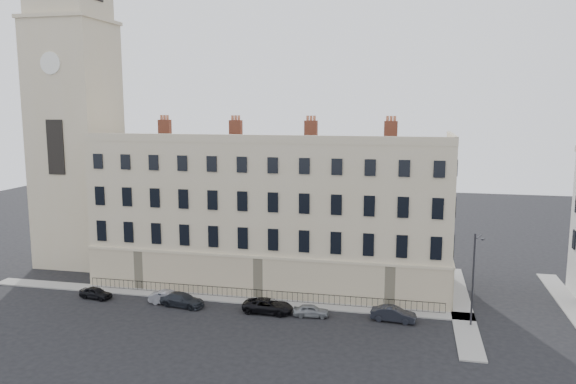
{
  "coord_description": "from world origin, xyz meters",
  "views": [
    {
      "loc": [
        8.12,
        -44.43,
        18.46
      ],
      "look_at": [
        -3.95,
        10.0,
        9.89
      ],
      "focal_mm": 35.0,
      "sensor_mm": 36.0,
      "label": 1
    }
  ],
  "objects_px": {
    "car_c": "(182,300)",
    "car_e": "(311,311)",
    "car_a": "(96,293)",
    "car_d": "(268,306)",
    "car_f": "(393,314)",
    "streetlamp": "(474,276)",
    "car_b": "(169,298)"
  },
  "relations": [
    {
      "from": "car_c",
      "to": "car_f",
      "type": "relative_size",
      "value": 1.11
    },
    {
      "from": "car_d",
      "to": "car_f",
      "type": "distance_m",
      "value": 11.13
    },
    {
      "from": "car_c",
      "to": "streetlamp",
      "type": "height_order",
      "value": "streetlamp"
    },
    {
      "from": "car_c",
      "to": "car_e",
      "type": "xyz_separation_m",
      "value": [
        12.18,
        0.06,
        -0.08
      ]
    },
    {
      "from": "car_e",
      "to": "car_d",
      "type": "bearing_deg",
      "value": 82.29
    },
    {
      "from": "car_e",
      "to": "streetlamp",
      "type": "xyz_separation_m",
      "value": [
        13.63,
        0.67,
        3.92
      ]
    },
    {
      "from": "car_e",
      "to": "car_f",
      "type": "bearing_deg",
      "value": -92.65
    },
    {
      "from": "car_e",
      "to": "streetlamp",
      "type": "distance_m",
      "value": 14.2
    },
    {
      "from": "car_c",
      "to": "car_d",
      "type": "xyz_separation_m",
      "value": [
        8.2,
        0.15,
        0.01
      ]
    },
    {
      "from": "car_c",
      "to": "car_f",
      "type": "bearing_deg",
      "value": -79.8
    },
    {
      "from": "car_a",
      "to": "car_f",
      "type": "xyz_separation_m",
      "value": [
        28.36,
        0.33,
        0.08
      ]
    },
    {
      "from": "car_a",
      "to": "streetlamp",
      "type": "height_order",
      "value": "streetlamp"
    },
    {
      "from": "car_e",
      "to": "car_a",
      "type": "bearing_deg",
      "value": 83.29
    },
    {
      "from": "car_a",
      "to": "car_e",
      "type": "xyz_separation_m",
      "value": [
        21.22,
        -0.13,
        -0.02
      ]
    },
    {
      "from": "car_d",
      "to": "streetlamp",
      "type": "xyz_separation_m",
      "value": [
        17.61,
        0.57,
        3.83
      ]
    },
    {
      "from": "car_a",
      "to": "car_e",
      "type": "distance_m",
      "value": 21.22
    },
    {
      "from": "car_a",
      "to": "car_d",
      "type": "height_order",
      "value": "car_d"
    },
    {
      "from": "car_b",
      "to": "car_f",
      "type": "relative_size",
      "value": 0.95
    },
    {
      "from": "car_b",
      "to": "streetlamp",
      "type": "xyz_separation_m",
      "value": [
        27.3,
        0.4,
        3.86
      ]
    },
    {
      "from": "streetlamp",
      "to": "car_f",
      "type": "bearing_deg",
      "value": -159.0
    },
    {
      "from": "car_f",
      "to": "car_e",
      "type": "bearing_deg",
      "value": 99.58
    },
    {
      "from": "car_a",
      "to": "car_e",
      "type": "relative_size",
      "value": 1.03
    },
    {
      "from": "car_c",
      "to": "car_b",
      "type": "bearing_deg",
      "value": 86.52
    },
    {
      "from": "car_a",
      "to": "car_c",
      "type": "xyz_separation_m",
      "value": [
        9.04,
        -0.19,
        0.06
      ]
    },
    {
      "from": "car_e",
      "to": "streetlamp",
      "type": "bearing_deg",
      "value": -93.55
    },
    {
      "from": "car_c",
      "to": "car_e",
      "type": "relative_size",
      "value": 1.35
    },
    {
      "from": "car_f",
      "to": "streetlamp",
      "type": "distance_m",
      "value": 7.53
    },
    {
      "from": "car_d",
      "to": "car_b",
      "type": "bearing_deg",
      "value": 90.25
    },
    {
      "from": "car_c",
      "to": "car_d",
      "type": "height_order",
      "value": "car_d"
    },
    {
      "from": "car_d",
      "to": "car_f",
      "type": "xyz_separation_m",
      "value": [
        11.12,
        0.37,
        0.01
      ]
    },
    {
      "from": "car_c",
      "to": "car_f",
      "type": "xyz_separation_m",
      "value": [
        19.32,
        0.52,
        0.02
      ]
    },
    {
      "from": "car_e",
      "to": "streetlamp",
      "type": "height_order",
      "value": "streetlamp"
    }
  ]
}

